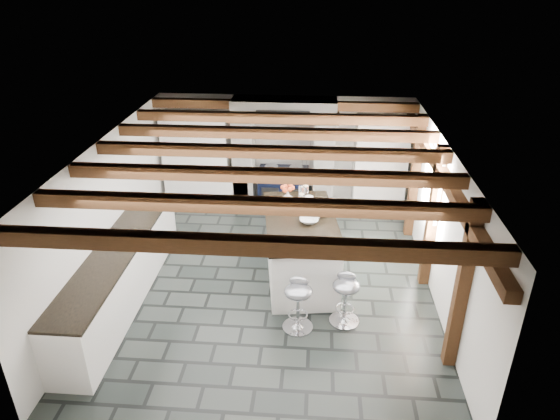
# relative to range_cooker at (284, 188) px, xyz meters

# --- Properties ---
(ground) EXTENTS (6.00, 6.00, 0.00)m
(ground) POSITION_rel_range_cooker_xyz_m (0.00, -2.68, -0.47)
(ground) COLOR black
(ground) RESTS_ON ground
(room_shell) EXTENTS (6.00, 6.03, 6.00)m
(room_shell) POSITION_rel_range_cooker_xyz_m (-0.61, -1.26, 0.60)
(room_shell) COLOR silver
(room_shell) RESTS_ON ground
(range_cooker) EXTENTS (1.00, 0.63, 0.99)m
(range_cooker) POSITION_rel_range_cooker_xyz_m (0.00, 0.00, 0.00)
(range_cooker) COLOR black
(range_cooker) RESTS_ON ground
(kitchen_island) EXTENTS (1.37, 2.23, 1.39)m
(kitchen_island) POSITION_rel_range_cooker_xyz_m (0.44, -2.44, 0.07)
(kitchen_island) COLOR white
(kitchen_island) RESTS_ON ground
(bar_stool_near) EXTENTS (0.45, 0.45, 0.79)m
(bar_stool_near) POSITION_rel_range_cooker_xyz_m (1.12, -3.57, 0.02)
(bar_stool_near) COLOR silver
(bar_stool_near) RESTS_ON ground
(bar_stool_far) EXTENTS (0.44, 0.44, 0.79)m
(bar_stool_far) POSITION_rel_range_cooker_xyz_m (0.47, -3.76, 0.03)
(bar_stool_far) COLOR silver
(bar_stool_far) RESTS_ON ground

